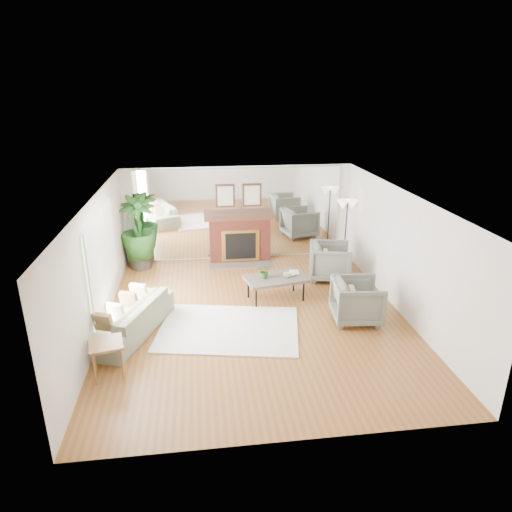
{
  "coord_description": "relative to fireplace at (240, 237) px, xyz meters",
  "views": [
    {
      "loc": [
        -1.06,
        -8.21,
        4.43
      ],
      "look_at": [
        0.09,
        0.6,
        1.11
      ],
      "focal_mm": 32.0,
      "sensor_mm": 36.0,
      "label": 1
    }
  ],
  "objects": [
    {
      "name": "floor_lamp",
      "position": [
        2.7,
        -0.59,
        0.82
      ],
      "size": [
        0.56,
        0.31,
        1.73
      ],
      "color": "black",
      "rests_on": "ground"
    },
    {
      "name": "potted_ficus",
      "position": [
        -2.6,
        -0.16,
        0.35
      ],
      "size": [
        0.99,
        0.99,
        1.9
      ],
      "color": "#29251E",
      "rests_on": "ground"
    },
    {
      "name": "fireplace",
      "position": [
        0.0,
        0.0,
        0.0
      ],
      "size": [
        1.85,
        0.83,
        2.05
      ],
      "color": "maroon",
      "rests_on": "ground"
    },
    {
      "name": "wall_left",
      "position": [
        -2.99,
        -3.26,
        0.59
      ],
      "size": [
        0.02,
        7.0,
        2.5
      ],
      "primitive_type": "cube",
      "color": "silver",
      "rests_on": "ground"
    },
    {
      "name": "sofa",
      "position": [
        -2.45,
        -3.57,
        -0.34
      ],
      "size": [
        1.62,
        2.36,
        0.64
      ],
      "primitive_type": "imported",
      "rotation": [
        0.0,
        0.0,
        -1.95
      ],
      "color": "slate",
      "rests_on": "ground"
    },
    {
      "name": "tabletop_plant",
      "position": [
        0.3,
        -2.48,
        0.03
      ],
      "size": [
        0.34,
        0.31,
        0.32
      ],
      "primitive_type": "imported",
      "rotation": [
        0.0,
        0.0,
        -0.24
      ],
      "color": "#296023",
      "rests_on": "coffee_table"
    },
    {
      "name": "window_panel",
      "position": [
        -2.96,
        -2.86,
        0.69
      ],
      "size": [
        0.04,
        2.4,
        1.5
      ],
      "primitive_type": "cube",
      "color": "#B2E09E",
      "rests_on": "wall_left"
    },
    {
      "name": "coffee_table",
      "position": [
        0.55,
        -2.48,
        -0.18
      ],
      "size": [
        1.44,
        1.01,
        0.52
      ],
      "rotation": [
        0.0,
        0.0,
        0.2
      ],
      "color": "#594F46",
      "rests_on": "ground"
    },
    {
      "name": "book",
      "position": [
        0.89,
        -2.28,
        -0.12
      ],
      "size": [
        0.23,
        0.3,
        0.02
      ],
      "primitive_type": "imported",
      "rotation": [
        0.0,
        0.0,
        -0.11
      ],
      "color": "brown",
      "rests_on": "coffee_table"
    },
    {
      "name": "mirror_panel",
      "position": [
        0.0,
        0.21,
        0.59
      ],
      "size": [
        5.4,
        0.04,
        2.4
      ],
      "primitive_type": "cube",
      "color": "silver",
      "rests_on": "wall_back"
    },
    {
      "name": "ground",
      "position": [
        0.0,
        -3.26,
        -0.66
      ],
      "size": [
        7.0,
        7.0,
        0.0
      ],
      "primitive_type": "plane",
      "color": "brown",
      "rests_on": "ground"
    },
    {
      "name": "wall_right",
      "position": [
        2.99,
        -3.26,
        0.59
      ],
      "size": [
        0.02,
        7.0,
        2.5
      ],
      "primitive_type": "cube",
      "color": "silver",
      "rests_on": "ground"
    },
    {
      "name": "area_rug",
      "position": [
        -0.58,
        -3.68,
        -0.65
      ],
      "size": [
        2.97,
        2.37,
        0.03
      ],
      "primitive_type": "cube",
      "rotation": [
        0.0,
        0.0,
        -0.19
      ],
      "color": "silver",
      "rests_on": "ground"
    },
    {
      "name": "armchair_back",
      "position": [
        2.05,
        -1.5,
        -0.22
      ],
      "size": [
        1.15,
        1.13,
        0.88
      ],
      "primitive_type": "imported",
      "rotation": [
        0.0,
        0.0,
        1.35
      ],
      "color": "slate",
      "rests_on": "ground"
    },
    {
      "name": "armchair_front",
      "position": [
        1.99,
        -3.64,
        -0.23
      ],
      "size": [
        1.03,
        1.01,
        0.86
      ],
      "primitive_type": "imported",
      "rotation": [
        0.0,
        0.0,
        1.47
      ],
      "color": "slate",
      "rests_on": "ground"
    },
    {
      "name": "side_table",
      "position": [
        -2.62,
        -4.9,
        -0.16
      ],
      "size": [
        0.62,
        0.62,
        0.59
      ],
      "rotation": [
        0.0,
        0.0,
        0.22
      ],
      "color": "brown",
      "rests_on": "ground"
    },
    {
      "name": "fruit_bowl",
      "position": [
        0.83,
        -2.46,
        -0.11
      ],
      "size": [
        0.27,
        0.27,
        0.06
      ],
      "primitive_type": "imported",
      "rotation": [
        0.0,
        0.0,
        -0.18
      ],
      "color": "brown",
      "rests_on": "coffee_table"
    },
    {
      "name": "wall_back",
      "position": [
        0.0,
        0.23,
        0.59
      ],
      "size": [
        6.0,
        0.02,
        2.5
      ],
      "primitive_type": "cube",
      "color": "silver",
      "rests_on": "ground"
    }
  ]
}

